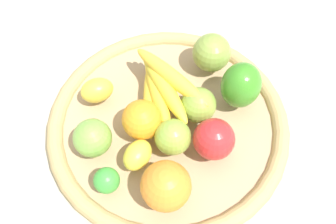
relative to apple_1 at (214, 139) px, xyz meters
The scene contains 14 objects.
ground_plane 0.13m from the apple_1, 110.74° to the right, with size 2.40×2.40×0.00m, color #BFB79E.
basket 0.12m from the apple_1, 110.74° to the right, with size 0.47×0.47×0.04m.
apple_1 is the anchor object (origin of this frame).
lime_0 0.19m from the apple_1, 49.90° to the right, with size 0.04×0.04×0.04m, color green.
banana_bunch 0.14m from the apple_1, 120.96° to the right, with size 0.19×0.18×0.07m.
apple_0 0.08m from the apple_1, 143.25° to the right, with size 0.07×0.07×0.07m, color #87A73D.
orange_1 0.13m from the apple_1, 88.32° to the right, with size 0.07×0.07×0.07m, color orange.
apple_3 0.21m from the apple_1, 71.95° to the right, with size 0.07×0.07×0.07m, color #7CB245.
bell_pepper 0.12m from the apple_1, behind, with size 0.08×0.07×0.09m, color #3C8E23.
orange_0 0.12m from the apple_1, 24.71° to the right, with size 0.08×0.08×0.08m, color orange.
apple_2 0.19m from the apple_1, 163.33° to the right, with size 0.08×0.08×0.08m, color #85A041.
apple_4 0.07m from the apple_1, 76.27° to the right, with size 0.06×0.06×0.06m, color #8AB03E.
lemon_0 0.13m from the apple_1, 61.01° to the right, with size 0.06×0.04×0.04m, color yellow.
lemon_1 0.24m from the apple_1, 98.34° to the right, with size 0.06×0.05×0.05m, color yellow.
Camera 1 is at (0.34, 0.12, 0.64)m, focal length 38.92 mm.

